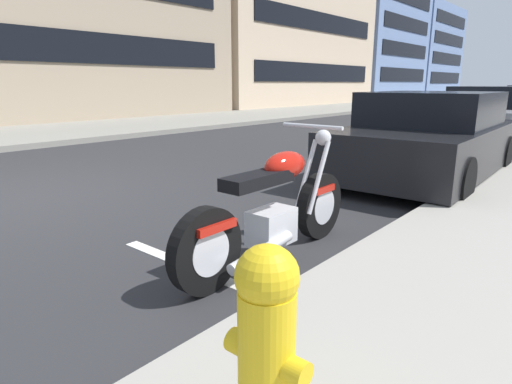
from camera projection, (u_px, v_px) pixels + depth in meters
The scene contains 10 objects.
ground_plane at pixel (18, 197), 5.71m from camera, with size 260.00×260.00×0.00m, color #28282B.
sidewalk_far_curb at pixel (243, 116), 18.83m from camera, with size 120.00×5.00×0.14m, color gray.
parking_stall_stripe at pixel (212, 275), 3.39m from camera, with size 0.12×2.20×0.01m, color silver.
parked_motorcycle at pixel (274, 212), 3.60m from camera, with size 2.15×0.62×1.12m.
parked_car_at_intersection at pixel (428, 139), 6.70m from camera, with size 4.09×2.00×1.35m.
parked_car_behind_motorcycle at pixel (489, 117), 10.79m from camera, with size 4.71×1.88×1.40m.
fire_hydrant at pixel (267, 337), 1.61m from camera, with size 0.24×0.36×0.78m.
townhouse_corner_block at pixel (255, 33), 29.55m from camera, with size 14.85×10.56×9.65m.
townhouse_behind_pole at pixel (345, 45), 39.85m from camera, with size 11.00×11.64×9.92m.
townhouse_mid_block at pixel (394, 54), 48.29m from camera, with size 10.76×11.67×9.27m.
Camera 1 is at (-2.16, -5.99, 1.47)m, focal length 30.15 mm.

